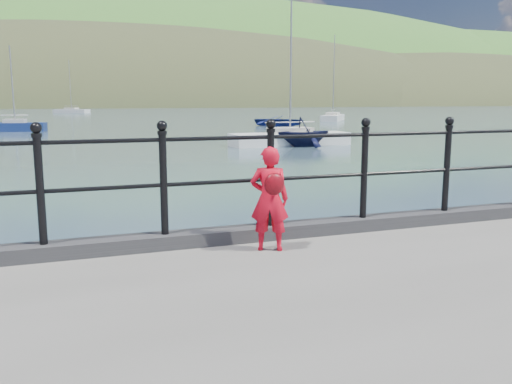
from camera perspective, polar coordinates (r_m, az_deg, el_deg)
name	(u,v)px	position (r m, az deg, el deg)	size (l,w,h in m)	color
ground	(217,323)	(6.47, -4.12, -13.58)	(600.00, 600.00, 0.00)	#2D4251
kerb	(220,236)	(5.98, -3.85, -4.64)	(60.00, 0.30, 0.15)	#28282B
railing	(219,168)	(5.84, -3.94, 2.49)	(18.11, 0.11, 1.20)	black
far_shore	(154,155)	(249.64, -10.65, 3.81)	(830.00, 200.00, 156.00)	#333A21
child	(270,198)	(5.58, 1.45, -0.65)	(0.47, 0.40, 1.09)	red
launch_blue	(280,121)	(52.81, 2.52, 7.51)	(3.50, 4.90, 1.01)	navy
launch_navy	(304,132)	(29.70, 5.05, 6.33)	(2.65, 3.07, 1.62)	black
sailboat_far	(333,118)	(66.20, 8.09, 7.74)	(5.81, 7.03, 10.20)	white
sailboat_near	(290,139)	(30.47, 3.60, 5.55)	(6.81, 2.09, 9.21)	white
sailboat_deep	(72,111)	(107.14, -18.84, 8.05)	(6.62, 5.55, 9.84)	silver
sailboat_port	(15,127)	(47.62, -24.00, 6.24)	(4.80, 2.37, 6.88)	navy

